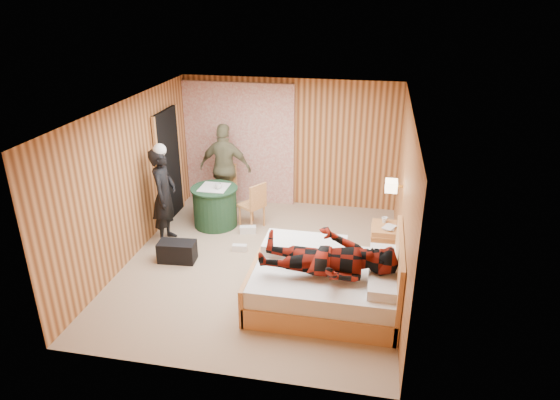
% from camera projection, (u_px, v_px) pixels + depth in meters
% --- Properties ---
extents(floor, '(4.20, 5.00, 0.01)m').
position_uv_depth(floor, '(261.00, 263.00, 7.94)').
color(floor, '#9E8568').
rests_on(floor, ground).
extents(ceiling, '(4.20, 5.00, 0.01)m').
position_uv_depth(ceiling, '(259.00, 108.00, 6.96)').
color(ceiling, white).
rests_on(ceiling, wall_back).
extents(wall_back, '(4.20, 0.02, 2.50)m').
position_uv_depth(wall_back, '(290.00, 143.00, 9.70)').
color(wall_back, '#C4844B').
rests_on(wall_back, floor).
extents(wall_left, '(0.02, 5.00, 2.50)m').
position_uv_depth(wall_left, '(130.00, 181.00, 7.82)').
color(wall_left, '#C4844B').
rests_on(wall_left, floor).
extents(wall_right, '(0.02, 5.00, 2.50)m').
position_uv_depth(wall_right, '(404.00, 201.00, 7.07)').
color(wall_right, '#C4844B').
rests_on(wall_right, floor).
extents(curtain, '(2.20, 0.08, 2.40)m').
position_uv_depth(curtain, '(239.00, 144.00, 9.84)').
color(curtain, beige).
rests_on(curtain, floor).
extents(doorway, '(0.06, 0.90, 2.05)m').
position_uv_depth(doorway, '(169.00, 166.00, 9.17)').
color(doorway, black).
rests_on(doorway, floor).
extents(wall_lamp, '(0.26, 0.24, 0.16)m').
position_uv_depth(wall_lamp, '(391.00, 186.00, 7.49)').
color(wall_lamp, gold).
rests_on(wall_lamp, wall_right).
extents(bed, '(2.00, 1.56, 1.08)m').
position_uv_depth(bed, '(327.00, 283.00, 6.84)').
color(bed, '#E39C5D').
rests_on(bed, floor).
extents(nightstand, '(0.41, 0.55, 0.53)m').
position_uv_depth(nightstand, '(383.00, 240.00, 8.06)').
color(nightstand, '#E39C5D').
rests_on(nightstand, floor).
extents(round_table, '(0.85, 0.85, 0.75)m').
position_uv_depth(round_table, '(215.00, 206.00, 9.07)').
color(round_table, '#20462B').
rests_on(round_table, floor).
extents(chair_far, '(0.46, 0.46, 0.93)m').
position_uv_depth(chair_far, '(225.00, 185.00, 9.61)').
color(chair_far, '#E39C5D').
rests_on(chair_far, floor).
extents(chair_near, '(0.54, 0.54, 0.86)m').
position_uv_depth(chair_near, '(254.00, 202.00, 8.94)').
color(chair_near, '#E39C5D').
rests_on(chair_near, floor).
extents(duffel_bag, '(0.61, 0.36, 0.33)m').
position_uv_depth(duffel_bag, '(177.00, 251.00, 7.95)').
color(duffel_bag, black).
rests_on(duffel_bag, floor).
extents(sneaker_left, '(0.31, 0.19, 0.13)m').
position_uv_depth(sneaker_left, '(248.00, 230.00, 8.89)').
color(sneaker_left, silver).
rests_on(sneaker_left, floor).
extents(sneaker_right, '(0.25, 0.12, 0.11)m').
position_uv_depth(sneaker_right, '(240.00, 248.00, 8.29)').
color(sneaker_right, silver).
rests_on(sneaker_right, floor).
extents(woman_standing, '(0.45, 0.64, 1.66)m').
position_uv_depth(woman_standing, '(164.00, 196.00, 8.35)').
color(woman_standing, black).
rests_on(woman_standing, floor).
extents(man_at_table, '(1.02, 0.45, 1.72)m').
position_uv_depth(man_at_table, '(225.00, 168.00, 9.52)').
color(man_at_table, '#696646').
rests_on(man_at_table, floor).
extents(man_on_bed, '(0.86, 0.67, 1.77)m').
position_uv_depth(man_on_bed, '(328.00, 249.00, 6.37)').
color(man_on_bed, maroon).
rests_on(man_on_bed, bed).
extents(book_lower, '(0.20, 0.25, 0.02)m').
position_uv_depth(book_lower, '(384.00, 227.00, 7.91)').
color(book_lower, silver).
rests_on(book_lower, nightstand).
extents(book_upper, '(0.25, 0.27, 0.02)m').
position_uv_depth(book_upper, '(385.00, 226.00, 7.91)').
color(book_upper, silver).
rests_on(book_upper, nightstand).
extents(cup_nightstand, '(0.10, 0.10, 0.09)m').
position_uv_depth(cup_nightstand, '(385.00, 220.00, 8.06)').
color(cup_nightstand, silver).
rests_on(cup_nightstand, nightstand).
extents(cup_table, '(0.15, 0.15, 0.10)m').
position_uv_depth(cup_table, '(218.00, 186.00, 8.84)').
color(cup_table, silver).
rests_on(cup_table, round_table).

